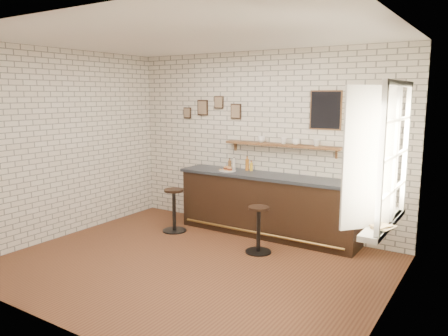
{
  "coord_description": "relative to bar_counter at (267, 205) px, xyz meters",
  "views": [
    {
      "loc": [
        3.41,
        -4.5,
        2.29
      ],
      "look_at": [
        -0.05,
        0.9,
        1.2
      ],
      "focal_mm": 35.0,
      "sensor_mm": 36.0,
      "label": 1
    }
  ],
  "objects": [
    {
      "name": "bar_counter",
      "position": [
        0.0,
        0.0,
        0.0
      ],
      "size": [
        3.1,
        0.65,
        1.01
      ],
      "color": "black",
      "rests_on": "ground"
    },
    {
      "name": "ciabatta_sandwich",
      "position": [
        -0.73,
        -0.05,
        0.55
      ],
      "size": [
        0.22,
        0.16,
        0.06
      ],
      "color": "tan",
      "rests_on": "sandwich_plate"
    },
    {
      "name": "bitters_bottle_brown",
      "position": [
        -0.83,
        0.17,
        0.58
      ],
      "size": [
        0.06,
        0.06,
        0.19
      ],
      "color": "brown",
      "rests_on": "bar_counter"
    },
    {
      "name": "bitters_bottle_amber",
      "position": [
        -0.48,
        0.17,
        0.61
      ],
      "size": [
        0.06,
        0.06,
        0.25
      ],
      "color": "#A9611B",
      "rests_on": "bar_counter"
    },
    {
      "name": "casement_window",
      "position": [
        2.08,
        -1.4,
        1.14
      ],
      "size": [
        0.4,
        1.3,
        1.56
      ],
      "color": "white",
      "rests_on": "ground"
    },
    {
      "name": "shelf_cup_b",
      "position": [
        0.18,
        0.2,
        1.04
      ],
      "size": [
        0.14,
        0.14,
        0.1
      ],
      "primitive_type": "imported",
      "rotation": [
        0.0,
        0.0,
        1.08
      ],
      "color": "white",
      "rests_on": "wall_shelf"
    },
    {
      "name": "book_lower",
      "position": [
        2.11,
        -1.67,
        0.44
      ],
      "size": [
        0.24,
        0.28,
        0.02
      ],
      "primitive_type": "imported",
      "rotation": [
        0.0,
        0.0,
        -0.26
      ],
      "color": "tan",
      "rests_on": "window_sill"
    },
    {
      "name": "shelf_cup_d",
      "position": [
        0.73,
        0.2,
        1.04
      ],
      "size": [
        0.14,
        0.14,
        0.1
      ],
      "primitive_type": "imported",
      "rotation": [
        0.0,
        0.0,
        0.34
      ],
      "color": "white",
      "rests_on": "wall_shelf"
    },
    {
      "name": "book_upper",
      "position": [
        2.11,
        -1.68,
        0.45
      ],
      "size": [
        0.23,
        0.25,
        0.02
      ],
      "primitive_type": "imported",
      "rotation": [
        0.0,
        0.0,
        -0.49
      ],
      "color": "tan",
      "rests_on": "book_lower"
    },
    {
      "name": "shelf_cup_a",
      "position": [
        -0.23,
        0.2,
        1.04
      ],
      "size": [
        0.17,
        0.17,
        0.1
      ],
      "primitive_type": "imported",
      "rotation": [
        0.0,
        0.0,
        0.34
      ],
      "color": "white",
      "rests_on": "wall_shelf"
    },
    {
      "name": "shelf_cup_c",
      "position": [
        0.38,
        0.2,
        1.04
      ],
      "size": [
        0.13,
        0.13,
        0.09
      ],
      "primitive_type": "imported",
      "rotation": [
        0.0,
        0.0,
        1.69
      ],
      "color": "white",
      "rests_on": "wall_shelf"
    },
    {
      "name": "window_sill",
      "position": [
        2.13,
        -1.4,
        0.39
      ],
      "size": [
        0.2,
        1.35,
        0.06
      ],
      "color": "white",
      "rests_on": "ground"
    },
    {
      "name": "bar_stool_left",
      "position": [
        -1.41,
        -0.66,
        -0.12
      ],
      "size": [
        0.41,
        0.41,
        0.73
      ],
      "color": "black",
      "rests_on": "ground"
    },
    {
      "name": "back_wall_decor",
      "position": [
        -0.05,
        0.28,
        1.54
      ],
      "size": [
        2.96,
        0.02,
        0.56
      ],
      "color": "black",
      "rests_on": "ground"
    },
    {
      "name": "ground",
      "position": [
        -0.27,
        -1.7,
        -0.51
      ],
      "size": [
        5.0,
        5.0,
        0.0
      ],
      "primitive_type": "plane",
      "color": "brown",
      "rests_on": "ground"
    },
    {
      "name": "sandwich_plate",
      "position": [
        -0.73,
        -0.05,
        0.51
      ],
      "size": [
        0.28,
        0.28,
        0.01
      ],
      "primitive_type": "cylinder",
      "color": "white",
      "rests_on": "bar_counter"
    },
    {
      "name": "bitters_bottle_white",
      "position": [
        -0.74,
        0.17,
        0.59
      ],
      "size": [
        0.05,
        0.05,
        0.21
      ],
      "color": "silver",
      "rests_on": "bar_counter"
    },
    {
      "name": "condiment_bottle_yellow",
      "position": [
        -0.4,
        0.17,
        0.58
      ],
      "size": [
        0.05,
        0.05,
        0.17
      ],
      "color": "gold",
      "rests_on": "bar_counter"
    },
    {
      "name": "wall_shelf",
      "position": [
        0.13,
        0.2,
        0.97
      ],
      "size": [
        2.0,
        0.18,
        0.18
      ],
      "color": "brown",
      "rests_on": "ground"
    },
    {
      "name": "potato_chips",
      "position": [
        -0.76,
        -0.06,
        0.52
      ],
      "size": [
        0.26,
        0.18,
        0.0
      ],
      "color": "#E2A64F",
      "rests_on": "sandwich_plate"
    },
    {
      "name": "bar_stool_right",
      "position": [
        0.26,
        -0.79,
        -0.14
      ],
      "size": [
        0.39,
        0.39,
        0.69
      ],
      "color": "black",
      "rests_on": "ground"
    }
  ]
}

